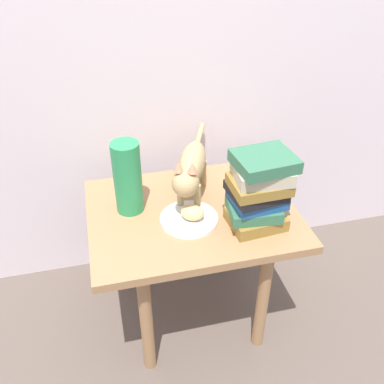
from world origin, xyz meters
name	(u,v)px	position (x,y,z in m)	size (l,w,h in m)	color
ground_plane	(192,310)	(0.00, 0.00, 0.00)	(6.00, 6.00, 0.00)	brown
back_panel	(165,11)	(0.00, 0.40, 1.10)	(4.00, 0.04, 2.20)	silver
side_table	(192,228)	(0.00, 0.00, 0.44)	(0.72, 0.56, 0.52)	#9E724C
plate	(189,219)	(-0.02, -0.05, 0.53)	(0.20, 0.20, 0.01)	white
bread_roll	(193,213)	(-0.01, -0.06, 0.56)	(0.08, 0.06, 0.05)	#E0BC7A
cat	(191,168)	(0.01, 0.07, 0.65)	(0.22, 0.45, 0.23)	tan
book_stack	(258,191)	(0.19, -0.12, 0.66)	(0.20, 0.18, 0.26)	olive
green_vase	(128,178)	(-0.21, 0.06, 0.65)	(0.10, 0.10, 0.26)	#288C51
candle_jar	(241,182)	(0.21, 0.08, 0.56)	(0.07, 0.07, 0.08)	silver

